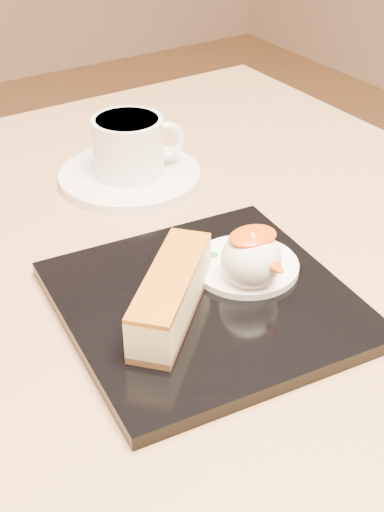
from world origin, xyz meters
TOP-DOWN VIEW (x-y plane):
  - table at (0.00, 0.00)m, footprint 0.80×0.80m
  - dessert_plate at (0.02, -0.07)m, footprint 0.24×0.24m
  - cheesecake at (-0.01, -0.07)m, footprint 0.11×0.11m
  - cream_smear at (0.07, -0.05)m, footprint 0.09×0.09m
  - ice_cream_scoop at (0.06, -0.07)m, footprint 0.05×0.05m
  - mango_sauce at (0.06, -0.07)m, footprint 0.04×0.03m
  - mint_sprig at (0.04, -0.03)m, footprint 0.03×0.02m
  - saucer at (0.08, 0.16)m, footprint 0.15×0.15m
  - coffee_cup at (0.08, 0.16)m, footprint 0.10×0.07m

SIDE VIEW (x-z plane):
  - table at x=0.00m, z-range 0.20..0.92m
  - saucer at x=0.08m, z-range 0.72..0.73m
  - dessert_plate at x=0.02m, z-range 0.72..0.73m
  - cream_smear at x=0.07m, z-range 0.73..0.74m
  - mint_sprig at x=0.04m, z-range 0.74..0.74m
  - cheesecake at x=-0.01m, z-range 0.73..0.77m
  - ice_cream_scoop at x=0.06m, z-range 0.73..0.78m
  - coffee_cup at x=0.08m, z-range 0.73..0.79m
  - mango_sauce at x=0.06m, z-range 0.77..0.78m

